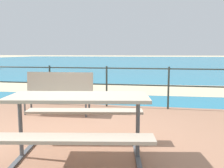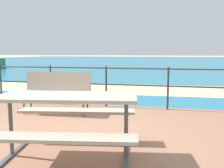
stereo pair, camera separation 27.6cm
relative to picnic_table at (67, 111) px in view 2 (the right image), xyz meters
The scene contains 7 objects.
ground_plane 0.94m from the picnic_table, 114.95° to the left, with size 240.00×240.00×0.00m, color beige.
patio_paving 0.92m from the picnic_table, 114.95° to the left, with size 6.40×5.20×0.06m, color #996B51.
sea_water 40.62m from the picnic_table, 90.40° to the left, with size 90.00×90.00×0.01m, color teal.
beach_strip 6.51m from the picnic_table, 92.51° to the left, with size 54.00×2.81×0.01m, color beige.
picnic_table is the anchor object (origin of this frame).
park_bench 2.44m from the picnic_table, 118.50° to the left, with size 1.50×0.48×0.89m.
railing_fence 3.05m from the picnic_table, 95.34° to the left, with size 5.94×0.04×0.99m.
Camera 2 is at (1.51, -3.43, 1.37)m, focal length 40.11 mm.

